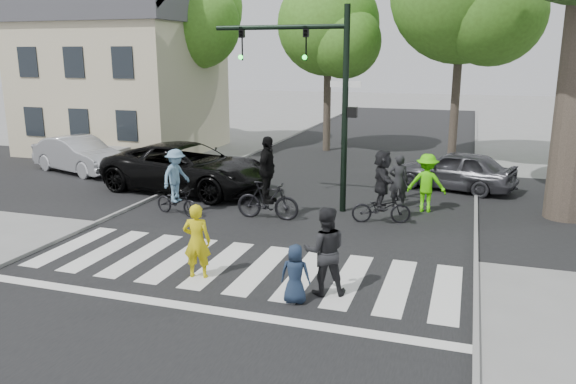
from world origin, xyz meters
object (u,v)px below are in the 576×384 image
Objects in this scene: car_suv at (188,168)px; cyclist_mid at (267,186)px; pedestrian_child at (295,274)px; car_grey at (455,170)px; cyclist_left at (177,187)px; cyclist_right at (382,191)px; pedestrian_woman at (197,241)px; pedestrian_adult at (325,251)px; traffic_signal at (317,80)px; car_silver at (79,155)px.

cyclist_mid is at bearing -114.46° from car_suv.
car_grey is (2.55, 10.57, 0.11)m from pedestrian_child.
cyclist_mid is 4.45m from car_suv.
cyclist_right is at bearing 10.27° from cyclist_left.
pedestrian_woman is 7.89m from car_suv.
cyclist_mid is at bearing -76.43° from pedestrian_adult.
pedestrian_child is (1.39, -6.59, -3.32)m from traffic_signal.
pedestrian_adult is at bearing -36.56° from cyclist_left.
traffic_signal is at bearing -91.78° from pedestrian_adult.
cyclist_mid is 0.40× the size of car_suv.
cyclist_mid is (-0.08, 4.54, 0.18)m from pedestrian_woman.
traffic_signal reaches higher than pedestrian_adult.
cyclist_left is 2.73m from cyclist_mid.
pedestrian_adult reaches higher than car_suv.
traffic_signal is 6.95m from pedestrian_adult.
cyclist_left is (-5.12, 4.70, 0.27)m from pedestrian_child.
pedestrian_adult is (0.42, 0.59, 0.31)m from pedestrian_child.
car_suv is (-6.62, 6.87, -0.06)m from pedestrian_adult.
pedestrian_woman is at bearing -120.75° from cyclist_right.
pedestrian_child is 6.96m from cyclist_left.
pedestrian_child is (2.35, -0.57, -0.22)m from pedestrian_woman.
cyclist_left reaches higher than pedestrian_adult.
car_grey is at bearing 37.42° from cyclist_left.
car_silver is at bearing 165.66° from cyclist_right.
pedestrian_adult is at bearing -73.14° from traffic_signal.
car_grey is (4.98, 5.46, -0.29)m from cyclist_mid.
traffic_signal is 5.17m from cyclist_left.
pedestrian_child is at bearing -97.28° from cyclist_right.
car_silver is at bearing -68.11° from car_grey.
traffic_signal is at bearing -29.06° from car_grey.
cyclist_left is 0.33× the size of car_suv.
cyclist_left is (-2.77, 4.13, 0.05)m from pedestrian_woman.
cyclist_mid is 0.55× the size of car_silver.
cyclist_mid reaches higher than pedestrian_woman.
pedestrian_woman is 2.78m from pedestrian_adult.
car_suv is at bearing 148.14° from cyclist_mid.
cyclist_mid is at bearing -100.91° from pedestrian_woman.
cyclist_left is at bearing -169.73° from cyclist_right.
pedestrian_woman is 0.91× the size of pedestrian_adult.
car_silver is at bearing -52.92° from pedestrian_adult.
car_silver is 1.07× the size of car_grey.
pedestrian_adult is 0.74× the size of cyclist_mid.
pedestrian_adult is 10.21m from car_grey.
traffic_signal is 11.25m from car_silver.
cyclist_right is 5.15m from car_grey.
pedestrian_woman is 4.97m from cyclist_left.
traffic_signal reaches higher than car_suv.
cyclist_left is 2.96m from car_suv.
traffic_signal is 1.00× the size of car_suv.
car_silver is at bearing 157.73° from cyclist_mid.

